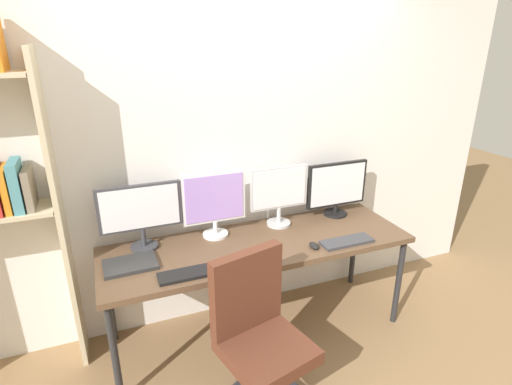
# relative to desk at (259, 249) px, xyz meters

# --- Properties ---
(wall_back) EXTENTS (4.52, 0.10, 2.60)m
(wall_back) POSITION_rel_desk_xyz_m (0.00, 0.42, 0.61)
(wall_back) COLOR silver
(wall_back) RESTS_ON ground_plane
(desk) EXTENTS (2.12, 0.68, 0.74)m
(desk) POSITION_rel_desk_xyz_m (0.00, 0.00, 0.00)
(desk) COLOR brown
(desk) RESTS_ON ground_plane
(office_chair) EXTENTS (0.53, 0.54, 0.99)m
(office_chair) POSITION_rel_desk_xyz_m (-0.25, -0.64, -0.29)
(office_chair) COLOR #2D2D33
(office_chair) RESTS_ON ground_plane
(monitor_far_left) EXTENTS (0.53, 0.18, 0.45)m
(monitor_far_left) POSITION_rel_desk_xyz_m (-0.74, 0.21, 0.31)
(monitor_far_left) COLOR #38383D
(monitor_far_left) RESTS_ON desk
(monitor_center_left) EXTENTS (0.45, 0.18, 0.47)m
(monitor_center_left) POSITION_rel_desk_xyz_m (-0.25, 0.21, 0.31)
(monitor_center_left) COLOR silver
(monitor_center_left) RESTS_ON desk
(monitor_center_right) EXTENTS (0.44, 0.18, 0.45)m
(monitor_center_right) POSITION_rel_desk_xyz_m (0.25, 0.21, 0.31)
(monitor_center_right) COLOR silver
(monitor_center_right) RESTS_ON desk
(monitor_far_right) EXTENTS (0.50, 0.18, 0.43)m
(monitor_far_right) POSITION_rel_desk_xyz_m (0.74, 0.21, 0.28)
(monitor_far_right) COLOR black
(monitor_far_right) RESTS_ON desk
(keyboard_left) EXTENTS (0.32, 0.13, 0.02)m
(keyboard_left) POSITION_rel_desk_xyz_m (-0.56, -0.23, 0.06)
(keyboard_left) COLOR black
(keyboard_left) RESTS_ON desk
(keyboard_right) EXTENTS (0.37, 0.13, 0.02)m
(keyboard_right) POSITION_rel_desk_xyz_m (0.56, -0.23, 0.06)
(keyboard_right) COLOR #38383D
(keyboard_right) RESTS_ON desk
(mouse_left_side) EXTENTS (0.06, 0.10, 0.03)m
(mouse_left_side) POSITION_rel_desk_xyz_m (0.32, -0.21, 0.07)
(mouse_left_side) COLOR black
(mouse_left_side) RESTS_ON desk
(mouse_right_side) EXTENTS (0.06, 0.10, 0.03)m
(mouse_right_side) POSITION_rel_desk_xyz_m (-0.29, -0.26, 0.07)
(mouse_right_side) COLOR #38383D
(mouse_right_side) RESTS_ON desk
(laptop_closed) EXTENTS (0.33, 0.23, 0.02)m
(laptop_closed) POSITION_rel_desk_xyz_m (-0.85, 0.00, 0.06)
(laptop_closed) COLOR #2D2D2D
(laptop_closed) RESTS_ON desk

